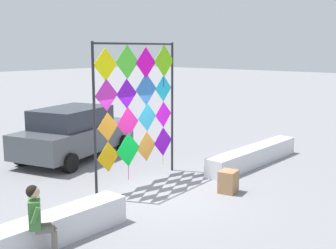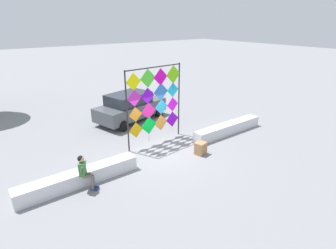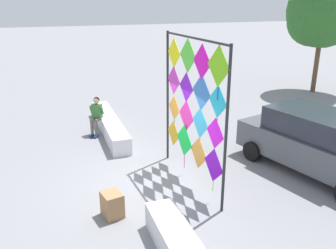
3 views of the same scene
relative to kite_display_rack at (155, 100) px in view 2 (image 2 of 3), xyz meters
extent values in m
plane|color=gray|center=(-0.31, -1.25, -2.29)|extent=(120.00, 120.00, 0.00)
cube|color=silver|center=(-4.56, -1.46, -2.00)|extent=(4.71, 0.63, 0.58)
cube|color=silver|center=(3.94, -1.46, -2.00)|extent=(4.71, 0.63, 0.58)
cylinder|color=#232328|center=(-1.66, -0.13, -0.31)|extent=(0.07, 0.07, 3.96)
cylinder|color=#232328|center=(1.62, 0.12, -0.31)|extent=(0.07, 0.07, 3.96)
cylinder|color=#232328|center=(-0.02, 0.00, 1.62)|extent=(3.28, 0.30, 0.06)
cube|color=#CD960B|center=(-1.21, -0.10, -1.29)|extent=(0.80, 0.07, 0.80)
cube|color=#07D13A|center=(-0.44, -0.05, -1.24)|extent=(0.94, 0.08, 0.95)
cylinder|color=#E516B1|center=(-0.44, -0.04, -1.90)|extent=(0.02, 0.02, 0.38)
cube|color=gold|center=(0.36, 0.03, -1.29)|extent=(0.88, 0.08, 0.88)
cube|color=#7A09CE|center=(1.15, 0.09, -1.29)|extent=(0.88, 0.08, 0.88)
cylinder|color=#6EE516|center=(1.15, 0.10, -1.87)|extent=(0.02, 0.02, 0.28)
cube|color=orange|center=(-1.19, -0.09, -0.49)|extent=(0.74, 0.07, 0.74)
cylinder|color=blue|center=(-1.19, -0.08, -0.98)|extent=(0.02, 0.02, 0.24)
cube|color=#EF229D|center=(-0.41, -0.02, -0.49)|extent=(0.88, 0.08, 0.88)
cylinder|color=#16E569|center=(-0.41, -0.01, -1.12)|extent=(0.02, 0.02, 0.38)
cube|color=#2DAEDF|center=(0.41, 0.03, -0.44)|extent=(0.81, 0.07, 0.82)
cylinder|color=#E54F16|center=(0.40, 0.04, -1.00)|extent=(0.02, 0.02, 0.30)
cube|color=#E311EE|center=(1.16, 0.08, -0.46)|extent=(0.77, 0.07, 0.78)
cylinder|color=#21E516|center=(1.16, 0.09, -1.06)|extent=(0.02, 0.02, 0.43)
cube|color=#CD28B6|center=(-1.22, -0.10, 0.33)|extent=(0.82, 0.07, 0.82)
cube|color=#760FD0|center=(-0.44, -0.02, 0.30)|extent=(0.80, 0.07, 0.81)
cube|color=blue|center=(0.39, 0.05, 0.36)|extent=(0.92, 0.08, 0.92)
cube|color=#1AC1E5|center=(1.18, 0.10, 0.33)|extent=(0.79, 0.07, 0.79)
cylinder|color=red|center=(1.18, 0.11, -0.28)|extent=(0.02, 0.02, 0.42)
cube|color=#F6EC07|center=(-1.22, -0.09, 1.10)|extent=(0.83, 0.07, 0.83)
cube|color=#4BD72F|center=(-0.39, -0.01, 1.14)|extent=(0.91, 0.08, 0.91)
cube|color=#E606B8|center=(0.38, 0.04, 1.10)|extent=(0.87, 0.08, 0.87)
cylinder|color=#16E541|center=(0.38, 0.05, 0.47)|extent=(0.02, 0.02, 0.40)
cube|color=#70CD0F|center=(1.19, 0.07, 1.13)|extent=(0.94, 0.08, 0.94)
cylinder|color=#7C16E5|center=(1.19, 0.08, 0.51)|extent=(0.02, 0.02, 0.30)
cylinder|color=#666056|center=(-4.32, -2.15, -2.00)|extent=(0.11, 0.11, 0.58)
cylinder|color=#666056|center=(-4.45, -2.06, -1.68)|extent=(0.34, 0.29, 0.13)
cube|color=navy|center=(-4.27, -2.18, -2.25)|extent=(0.25, 0.22, 0.09)
cylinder|color=#666056|center=(-4.23, -2.01, -2.00)|extent=(0.11, 0.11, 0.58)
cylinder|color=#666056|center=(-4.36, -1.92, -1.68)|extent=(0.34, 0.29, 0.13)
cube|color=navy|center=(-4.18, -2.04, -2.25)|extent=(0.25, 0.22, 0.09)
cube|color=#3D7538|center=(-4.54, -1.90, -1.39)|extent=(0.37, 0.41, 0.52)
sphere|color=tan|center=(-4.54, -1.90, -0.99)|extent=(0.22, 0.22, 0.22)
sphere|color=black|center=(-4.56, -1.88, -0.97)|extent=(0.22, 0.22, 0.22)
cylinder|color=#3D7538|center=(-4.65, -2.09, -1.34)|extent=(0.19, 0.17, 0.31)
cylinder|color=#3D7538|center=(-4.40, -1.72, -1.34)|extent=(0.19, 0.17, 0.31)
cube|color=#4C5156|center=(0.62, 3.70, -1.57)|extent=(4.97, 3.10, 0.82)
cube|color=#282D38|center=(0.46, 3.66, -0.83)|extent=(2.95, 2.35, 0.66)
cylinder|color=black|center=(1.88, 5.06, -1.98)|extent=(0.66, 0.39, 0.62)
cylinder|color=black|center=(2.39, 3.15, -1.98)|extent=(0.66, 0.39, 0.62)
cylinder|color=black|center=(-1.15, 4.25, -1.98)|extent=(0.66, 0.39, 0.62)
cylinder|color=black|center=(-0.64, 2.34, -1.98)|extent=(0.66, 0.39, 0.62)
cube|color=#9E754C|center=(0.96, -2.40, -1.99)|extent=(0.57, 0.52, 0.59)
camera|label=1|loc=(-8.57, -8.50, 1.51)|focal=46.86mm
camera|label=2|loc=(-7.11, -10.64, 3.71)|focal=28.57mm
camera|label=3|loc=(8.19, -3.52, 2.55)|focal=38.16mm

